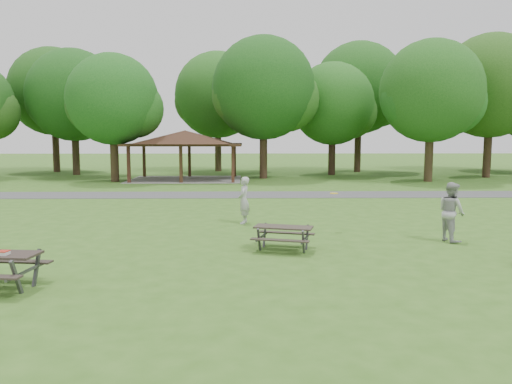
# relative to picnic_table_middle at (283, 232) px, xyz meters

# --- Properties ---
(ground) EXTENTS (160.00, 160.00, 0.00)m
(ground) POSITION_rel_picnic_table_middle_xyz_m (-1.73, -0.21, -0.54)
(ground) COLOR #34601B
(ground) RESTS_ON ground
(asphalt_path) EXTENTS (120.00, 3.20, 0.02)m
(asphalt_path) POSITION_rel_picnic_table_middle_xyz_m (-1.73, 13.79, -0.53)
(asphalt_path) COLOR #434345
(asphalt_path) RESTS_ON ground
(pavilion) EXTENTS (8.60, 7.01, 3.76)m
(pavilion) POSITION_rel_picnic_table_middle_xyz_m (-5.73, 23.79, 2.52)
(pavilion) COLOR #321A12
(pavilion) RESTS_ON ground
(tree_row_c) EXTENTS (8.19, 7.80, 10.67)m
(tree_row_c) POSITION_rel_picnic_table_middle_xyz_m (-15.64, 28.81, 6.00)
(tree_row_c) COLOR black
(tree_row_c) RESTS_ON ground
(tree_row_d) EXTENTS (6.93, 6.60, 9.27)m
(tree_row_d) POSITION_rel_picnic_table_middle_xyz_m (-10.65, 22.31, 5.23)
(tree_row_d) COLOR #312415
(tree_row_d) RESTS_ON ground
(tree_row_e) EXTENTS (8.40, 8.00, 11.02)m
(tree_row_e) POSITION_rel_picnic_table_middle_xyz_m (0.37, 24.81, 6.24)
(tree_row_e) COLOR #322016
(tree_row_e) RESTS_ON ground
(tree_row_f) EXTENTS (7.35, 7.00, 9.55)m
(tree_row_f) POSITION_rel_picnic_table_middle_xyz_m (6.35, 28.31, 5.30)
(tree_row_f) COLOR black
(tree_row_f) RESTS_ON ground
(tree_row_g) EXTENTS (7.77, 7.40, 10.25)m
(tree_row_g) POSITION_rel_picnic_table_middle_xyz_m (12.36, 21.81, 5.79)
(tree_row_g) COLOR #322416
(tree_row_g) RESTS_ON ground
(tree_row_h) EXTENTS (8.61, 8.20, 11.37)m
(tree_row_h) POSITION_rel_picnic_table_middle_xyz_m (18.37, 25.31, 6.48)
(tree_row_h) COLOR #312016
(tree_row_h) RESTS_ON ground
(tree_deep_a) EXTENTS (8.40, 8.00, 11.38)m
(tree_deep_a) POSITION_rel_picnic_table_middle_xyz_m (-18.63, 32.31, 6.59)
(tree_deep_a) COLOR #311F15
(tree_deep_a) RESTS_ON ground
(tree_deep_b) EXTENTS (8.40, 8.00, 11.13)m
(tree_deep_b) POSITION_rel_picnic_table_middle_xyz_m (-3.63, 32.81, 6.34)
(tree_deep_b) COLOR #322416
(tree_deep_b) RESTS_ON ground
(tree_deep_c) EXTENTS (8.82, 8.40, 11.90)m
(tree_deep_c) POSITION_rel_picnic_table_middle_xyz_m (9.37, 31.81, 6.90)
(tree_deep_c) COLOR #311F16
(tree_deep_c) RESTS_ON ground
(tree_deep_d) EXTENTS (8.40, 8.00, 11.27)m
(tree_deep_d) POSITION_rel_picnic_table_middle_xyz_m (22.37, 33.31, 6.48)
(tree_deep_d) COLOR black
(tree_deep_d) RESTS_ON ground
(picnic_table_middle) EXTENTS (1.99, 1.76, 0.74)m
(picnic_table_middle) POSITION_rel_picnic_table_middle_xyz_m (0.00, 0.00, 0.00)
(picnic_table_middle) COLOR #2F2922
(picnic_table_middle) RESTS_ON ground
(frisbee_in_flight) EXTENTS (0.37, 0.37, 0.02)m
(frisbee_in_flight) POSITION_rel_picnic_table_middle_xyz_m (1.99, 2.91, 0.81)
(frisbee_in_flight) COLOR yellow
(frisbee_in_flight) RESTS_ON ground
(frisbee_thrower) EXTENTS (0.51, 0.71, 1.80)m
(frisbee_thrower) POSITION_rel_picnic_table_middle_xyz_m (-1.19, 4.53, 0.36)
(frisbee_thrower) COLOR #A7A7A9
(frisbee_thrower) RESTS_ON ground
(frisbee_catcher) EXTENTS (0.92, 1.07, 1.90)m
(frisbee_catcher) POSITION_rel_picnic_table_middle_xyz_m (5.45, 1.14, 0.41)
(frisbee_catcher) COLOR #A6A6A9
(frisbee_catcher) RESTS_ON ground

